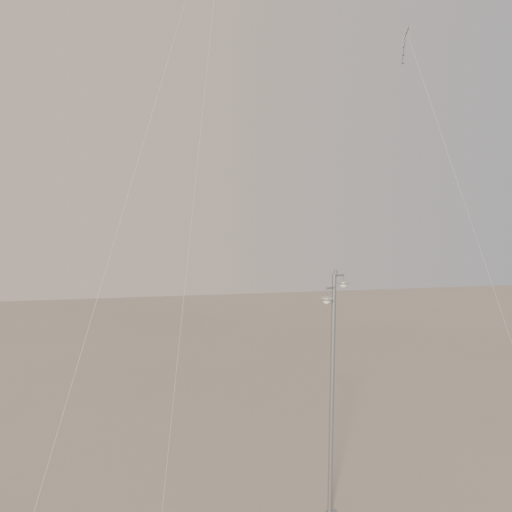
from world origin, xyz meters
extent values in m
cylinder|color=gray|center=(5.85, 6.70, 5.00)|extent=(0.31, 0.18, 10.01)
cylinder|color=gray|center=(5.98, 6.70, 10.06)|extent=(0.14, 0.14, 0.18)
cylinder|color=gray|center=(6.19, 6.83, 9.91)|extent=(0.46, 0.32, 0.07)
cylinder|color=gray|center=(6.40, 6.96, 9.76)|extent=(0.06, 0.06, 0.30)
ellipsoid|color=#AEAEA9|center=(6.40, 6.96, 9.61)|extent=(0.52, 0.52, 0.18)
cylinder|color=gray|center=(5.72, 6.53, 9.46)|extent=(0.54, 0.38, 0.07)
cylinder|color=gray|center=(5.47, 6.37, 9.26)|extent=(0.06, 0.06, 0.40)
ellipsoid|color=#AEAEA9|center=(5.47, 6.37, 9.06)|extent=(0.52, 0.52, 0.18)
cylinder|color=beige|center=(-2.56, 4.90, 12.17)|extent=(8.30, 11.52, 24.24)
cylinder|color=beige|center=(1.68, 9.92, 20.63)|extent=(5.70, 7.03, 41.16)
cube|color=black|center=(10.59, 10.06, 20.47)|extent=(0.33, 0.69, 0.70)
cylinder|color=black|center=(10.44, 10.06, 19.58)|extent=(0.18, 0.03, 1.12)
cylinder|color=beige|center=(13.35, 7.83, 10.26)|extent=(5.54, 4.48, 20.42)
camera|label=1|loc=(-4.27, -19.70, 12.67)|focal=50.00mm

